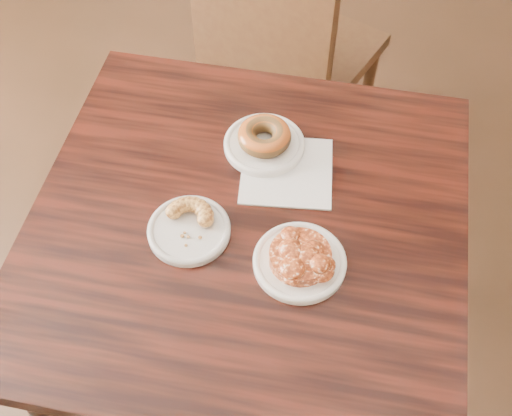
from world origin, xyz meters
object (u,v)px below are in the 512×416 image
(glazed_donut, at_px, (264,136))
(apple_fritter, at_px, (300,255))
(chair_far, at_px, (294,53))
(cafe_table, at_px, (249,313))
(cruller_fragment, at_px, (188,224))

(glazed_donut, relative_size, apple_fritter, 0.71)
(chair_far, relative_size, apple_fritter, 6.00)
(glazed_donut, bearing_deg, apple_fritter, -60.47)
(cafe_table, xyz_separation_m, glazed_donut, (-0.02, 0.18, 0.41))
(cruller_fragment, bearing_deg, cafe_table, 31.67)
(glazed_donut, bearing_deg, cruller_fragment, -106.94)
(chair_far, bearing_deg, apple_fritter, 121.22)
(cafe_table, height_order, chair_far, chair_far)
(cafe_table, bearing_deg, glazed_donut, 90.51)
(apple_fritter, bearing_deg, glazed_donut, 119.53)
(apple_fritter, distance_m, cruller_fragment, 0.21)
(glazed_donut, bearing_deg, cafe_table, -83.69)
(glazed_donut, xyz_separation_m, cruller_fragment, (-0.07, -0.23, -0.01))
(cafe_table, bearing_deg, cruller_fragment, -154.14)
(glazed_donut, distance_m, apple_fritter, 0.28)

